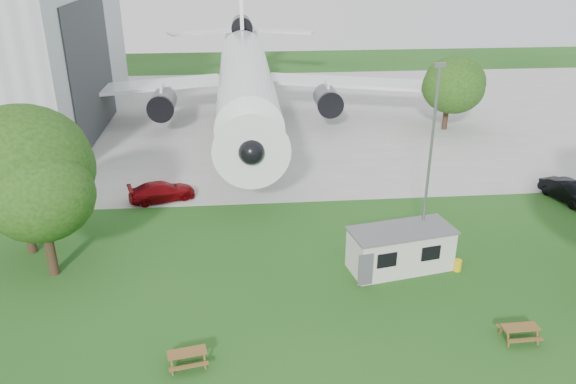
{
  "coord_description": "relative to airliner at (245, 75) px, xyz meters",
  "views": [
    {
      "loc": [
        -2.71,
        -23.43,
        18.04
      ],
      "look_at": [
        0.09,
        8.0,
        4.0
      ],
      "focal_mm": 35.0,
      "sensor_mm": 36.0,
      "label": 1
    }
  ],
  "objects": [
    {
      "name": "ground",
      "position": [
        2.0,
        -35.86,
        -5.27
      ],
      "size": [
        160.0,
        160.0,
        0.0
      ],
      "primitive_type": "plane",
      "color": "#2F6323"
    },
    {
      "name": "concrete_apron",
      "position": [
        2.0,
        2.14,
        -5.25
      ],
      "size": [
        120.0,
        46.0,
        0.03
      ],
      "primitive_type": "cube",
      "color": "#B7B7B2",
      "rests_on": "ground"
    },
    {
      "name": "airliner",
      "position": [
        0.0,
        0.0,
        0.0
      ],
      "size": [
        46.36,
        47.73,
        17.69
      ],
      "color": "white",
      "rests_on": "ground"
    },
    {
      "name": "site_cabin",
      "position": [
        8.59,
        -30.77,
        -3.96
      ],
      "size": [
        6.95,
        3.87,
        2.62
      ],
      "color": "beige",
      "rests_on": "ground"
    },
    {
      "name": "picnic_west",
      "position": [
        -3.54,
        -38.3,
        -5.27
      ],
      "size": [
        2.05,
        1.81,
        0.76
      ],
      "primitive_type": null,
      "rotation": [
        0.0,
        0.0,
        0.19
      ],
      "color": "brown",
      "rests_on": "ground"
    },
    {
      "name": "picnic_east",
      "position": [
        12.69,
        -37.88,
        -5.27
      ],
      "size": [
        1.84,
        1.55,
        0.76
      ],
      "primitive_type": null,
      "rotation": [
        0.0,
        0.0,
        0.03
      ],
      "color": "brown",
      "rests_on": "ground"
    },
    {
      "name": "lamp_mast",
      "position": [
        10.2,
        -29.66,
        0.73
      ],
      "size": [
        0.16,
        0.16,
        12.0
      ],
      "primitive_type": "cylinder",
      "color": "slate",
      "rests_on": "ground"
    },
    {
      "name": "tree_west_big",
      "position": [
        -14.18,
        -26.79,
        0.8
      ],
      "size": [
        8.55,
        8.55,
        10.35
      ],
      "color": "#382619",
      "rests_on": "ground"
    },
    {
      "name": "tree_west_small",
      "position": [
        -12.03,
        -29.6,
        -0.3
      ],
      "size": [
        6.22,
        6.22,
        8.09
      ],
      "color": "#382619",
      "rests_on": "ground"
    },
    {
      "name": "tree_far_apron",
      "position": [
        20.81,
        -4.06,
        -0.58
      ],
      "size": [
        6.78,
        6.78,
        8.09
      ],
      "color": "#382619",
      "rests_on": "ground"
    },
    {
      "name": "car_ne_sedan",
      "position": [
        23.9,
        -22.45,
        -4.51
      ],
      "size": [
        2.65,
        4.85,
        1.52
      ],
      "primitive_type": "imported",
      "rotation": [
        0.0,
        0.0,
        0.24
      ],
      "color": "black",
      "rests_on": "ground"
    },
    {
      "name": "car_apron_van",
      "position": [
        -6.83,
        -19.57,
        -4.55
      ],
      "size": [
        5.33,
        3.36,
        1.44
      ],
      "primitive_type": "imported",
      "rotation": [
        0.0,
        0.0,
        1.86
      ],
      "color": "maroon",
      "rests_on": "ground"
    }
  ]
}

